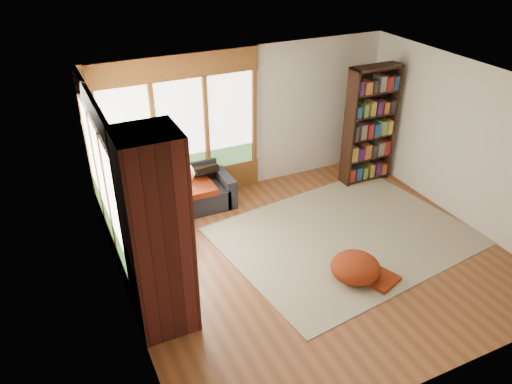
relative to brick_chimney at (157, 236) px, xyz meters
name	(u,v)px	position (x,y,z in m)	size (l,w,h in m)	color
floor	(314,256)	(2.40, 0.35, -1.30)	(5.50, 5.50, 0.00)	brown
ceiling	(327,90)	(2.40, 0.35, 1.30)	(5.50, 5.50, 0.00)	white
wall_back	(246,120)	(2.40, 2.85, 0.00)	(5.50, 0.04, 2.60)	silver
wall_front	(453,290)	(2.40, -2.15, 0.00)	(5.50, 0.04, 2.60)	silver
wall_left	(120,228)	(-0.35, 0.35, 0.00)	(0.04, 5.00, 2.60)	silver
wall_right	(468,146)	(5.15, 0.35, 0.00)	(0.04, 5.00, 2.60)	silver
windows_back	(181,129)	(1.20, 2.82, 0.05)	(2.82, 0.10, 1.90)	brown
windows_left	(103,180)	(-0.32, 1.55, 0.05)	(0.10, 2.62, 1.90)	brown
roller_blind	(91,131)	(-0.29, 2.38, 0.45)	(0.03, 0.72, 0.90)	gray
brick_chimney	(157,236)	(0.00, 0.00, 0.00)	(0.70, 0.70, 2.60)	#471914
sectional_sofa	(156,214)	(0.45, 2.05, -1.00)	(2.20, 2.20, 0.80)	black
area_rug	(345,236)	(3.13, 0.60, -1.29)	(3.79, 2.90, 0.01)	beige
bookshelf	(370,126)	(4.54, 2.07, -0.19)	(0.95, 0.32, 2.21)	black
pouf	(355,267)	(2.65, -0.33, -1.10)	(0.70, 0.70, 0.38)	maroon
dog_tan	(172,185)	(0.73, 2.00, -0.50)	(1.09, 0.94, 0.53)	brown
dog_brindle	(156,203)	(0.38, 1.67, -0.55)	(0.74, 0.87, 0.43)	black
throw_pillows	(153,186)	(0.48, 2.20, -0.55)	(1.98, 1.68, 0.45)	black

